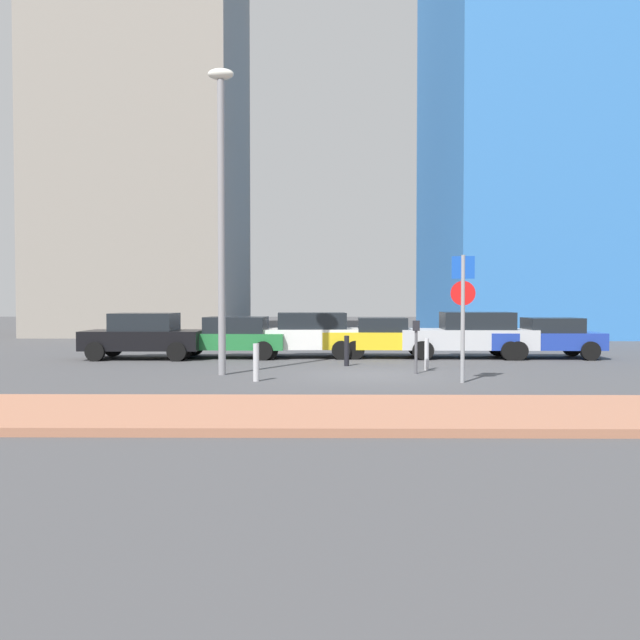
{
  "coord_description": "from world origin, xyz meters",
  "views": [
    {
      "loc": [
        -1.2,
        -17.97,
        2.04
      ],
      "look_at": [
        -1.44,
        3.54,
        1.37
      ],
      "focal_mm": 37.4,
      "sensor_mm": 36.0,
      "label": 1
    }
  ],
  "objects_px": {
    "traffic_bollard_far": "(427,354)",
    "parked_car_white": "(311,334)",
    "parked_car_silver": "(469,334)",
    "parking_sign_post": "(463,302)",
    "parking_meter": "(416,339)",
    "parked_car_green": "(230,336)",
    "traffic_bollard_near": "(347,351)",
    "traffic_bollard_mid": "(256,362)",
    "parked_car_black": "(144,335)",
    "parked_car_yellow": "(381,337)",
    "parked_car_blue": "(545,337)",
    "street_lamp": "(221,199)"
  },
  "relations": [
    {
      "from": "parked_car_blue",
      "to": "traffic_bollard_mid",
      "type": "relative_size",
      "value": 4.16
    },
    {
      "from": "traffic_bollard_mid",
      "to": "street_lamp",
      "type": "bearing_deg",
      "value": 127.34
    },
    {
      "from": "traffic_bollard_near",
      "to": "traffic_bollard_mid",
      "type": "xyz_separation_m",
      "value": [
        -2.37,
        -3.83,
        0.01
      ]
    },
    {
      "from": "parked_car_silver",
      "to": "parking_sign_post",
      "type": "distance_m",
      "value": 7.19
    },
    {
      "from": "parked_car_black",
      "to": "traffic_bollard_near",
      "type": "bearing_deg",
      "value": -19.18
    },
    {
      "from": "traffic_bollard_mid",
      "to": "traffic_bollard_near",
      "type": "bearing_deg",
      "value": 58.29
    },
    {
      "from": "parked_car_silver",
      "to": "traffic_bollard_far",
      "type": "bearing_deg",
      "value": -117.46
    },
    {
      "from": "traffic_bollard_far",
      "to": "street_lamp",
      "type": "bearing_deg",
      "value": -167.52
    },
    {
      "from": "parked_car_green",
      "to": "parked_car_yellow",
      "type": "height_order",
      "value": "parked_car_green"
    },
    {
      "from": "parked_car_silver",
      "to": "parking_meter",
      "type": "height_order",
      "value": "parked_car_silver"
    },
    {
      "from": "traffic_bollard_mid",
      "to": "parked_car_blue",
      "type": "bearing_deg",
      "value": 35.35
    },
    {
      "from": "parked_car_blue",
      "to": "traffic_bollard_far",
      "type": "relative_size",
      "value": 4.28
    },
    {
      "from": "parking_meter",
      "to": "parked_car_blue",
      "type": "bearing_deg",
      "value": 43.59
    },
    {
      "from": "parking_sign_post",
      "to": "street_lamp",
      "type": "relative_size",
      "value": 0.38
    },
    {
      "from": "traffic_bollard_mid",
      "to": "parked_car_silver",
      "type": "bearing_deg",
      "value": 44.81
    },
    {
      "from": "parked_car_yellow",
      "to": "traffic_bollard_mid",
      "type": "height_order",
      "value": "parked_car_yellow"
    },
    {
      "from": "parked_car_silver",
      "to": "parking_meter",
      "type": "distance_m",
      "value": 5.54
    },
    {
      "from": "parked_car_white",
      "to": "street_lamp",
      "type": "relative_size",
      "value": 0.54
    },
    {
      "from": "parked_car_green",
      "to": "traffic_bollard_near",
      "type": "relative_size",
      "value": 4.46
    },
    {
      "from": "parked_car_silver",
      "to": "traffic_bollard_far",
      "type": "xyz_separation_m",
      "value": [
        -2.08,
        -4.01,
        -0.37
      ]
    },
    {
      "from": "parked_car_green",
      "to": "parked_car_yellow",
      "type": "relative_size",
      "value": 1.03
    },
    {
      "from": "parked_car_green",
      "to": "parked_car_blue",
      "type": "height_order",
      "value": "parked_car_green"
    },
    {
      "from": "traffic_bollard_far",
      "to": "parked_car_white",
      "type": "bearing_deg",
      "value": 129.17
    },
    {
      "from": "parking_sign_post",
      "to": "traffic_bollard_mid",
      "type": "height_order",
      "value": "parking_sign_post"
    },
    {
      "from": "street_lamp",
      "to": "traffic_bollard_far",
      "type": "height_order",
      "value": "street_lamp"
    },
    {
      "from": "parked_car_blue",
      "to": "parking_meter",
      "type": "distance_m",
      "value": 7.06
    },
    {
      "from": "street_lamp",
      "to": "parked_car_black",
      "type": "bearing_deg",
      "value": 125.6
    },
    {
      "from": "parked_car_white",
      "to": "traffic_bollard_mid",
      "type": "xyz_separation_m",
      "value": [
        -1.21,
        -6.89,
        -0.35
      ]
    },
    {
      "from": "parked_car_silver",
      "to": "traffic_bollard_mid",
      "type": "height_order",
      "value": "parked_car_silver"
    },
    {
      "from": "parked_car_black",
      "to": "parked_car_yellow",
      "type": "xyz_separation_m",
      "value": [
        8.17,
        0.59,
        -0.09
      ]
    },
    {
      "from": "parked_car_silver",
      "to": "traffic_bollard_near",
      "type": "distance_m",
      "value": 5.22
    },
    {
      "from": "parking_meter",
      "to": "traffic_bollard_far",
      "type": "relative_size",
      "value": 1.6
    },
    {
      "from": "parked_car_green",
      "to": "traffic_bollard_near",
      "type": "bearing_deg",
      "value": -35.2
    },
    {
      "from": "parked_car_black",
      "to": "parked_car_white",
      "type": "height_order",
      "value": "parked_car_white"
    },
    {
      "from": "parked_car_white",
      "to": "parking_meter",
      "type": "height_order",
      "value": "parked_car_white"
    },
    {
      "from": "parked_car_yellow",
      "to": "traffic_bollard_near",
      "type": "distance_m",
      "value": 3.26
    },
    {
      "from": "parked_car_green",
      "to": "parked_car_silver",
      "type": "bearing_deg",
      "value": 0.26
    },
    {
      "from": "traffic_bollard_far",
      "to": "traffic_bollard_mid",
      "type": "bearing_deg",
      "value": -150.1
    },
    {
      "from": "parked_car_silver",
      "to": "parking_sign_post",
      "type": "xyz_separation_m",
      "value": [
        -1.64,
        -6.91,
        1.14
      ]
    },
    {
      "from": "parked_car_blue",
      "to": "traffic_bollard_far",
      "type": "bearing_deg",
      "value": -139.88
    },
    {
      "from": "parked_car_silver",
      "to": "parked_car_blue",
      "type": "relative_size",
      "value": 1.19
    },
    {
      "from": "parked_car_blue",
      "to": "traffic_bollard_near",
      "type": "bearing_deg",
      "value": -158.19
    },
    {
      "from": "parking_meter",
      "to": "traffic_bollard_mid",
      "type": "height_order",
      "value": "parking_meter"
    },
    {
      "from": "parked_car_white",
      "to": "parked_car_silver",
      "type": "distance_m",
      "value": 5.52
    },
    {
      "from": "parked_car_silver",
      "to": "parked_car_green",
      "type": "bearing_deg",
      "value": -179.74
    },
    {
      "from": "traffic_bollard_near",
      "to": "parking_sign_post",
      "type": "bearing_deg",
      "value": -56.17
    },
    {
      "from": "parked_car_black",
      "to": "parking_sign_post",
      "type": "xyz_separation_m",
      "value": [
        9.61,
        -6.46,
        1.16
      ]
    },
    {
      "from": "parked_car_silver",
      "to": "traffic_bollard_mid",
      "type": "xyz_separation_m",
      "value": [
        -6.73,
        -6.68,
        -0.36
      ]
    },
    {
      "from": "parked_car_silver",
      "to": "parked_car_blue",
      "type": "height_order",
      "value": "parked_car_silver"
    },
    {
      "from": "street_lamp",
      "to": "traffic_bollard_near",
      "type": "xyz_separation_m",
      "value": [
        3.44,
        2.42,
        -4.28
      ]
    }
  ]
}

